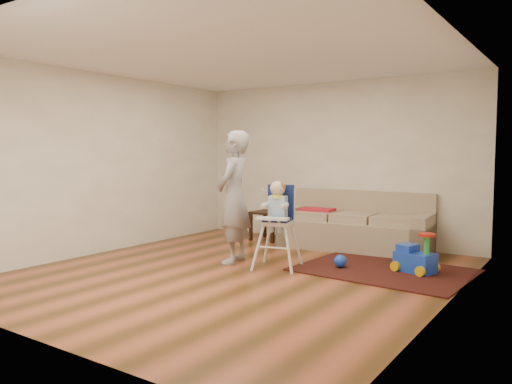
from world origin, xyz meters
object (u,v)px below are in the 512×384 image
Objects in this scene: ride_on_toy at (415,252)px; high_chair at (278,226)px; toy_ball at (340,261)px; side_table at (268,226)px; adult at (234,197)px; sofa at (355,221)px.

high_chair is at bearing -138.29° from ride_on_toy.
high_chair reaches higher than toy_ball.
adult reaches higher than side_table.
toy_ball is (0.37, -1.36, -0.35)m from sofa.
side_table is 2.34m from toy_ball.
adult reaches higher than ride_on_toy.
sofa is 1.31× the size of adult.
toy_ball is at bearing -144.04° from ride_on_toy.
sofa is at bearing 64.48° from high_chair.
side_table is 0.98× the size of ride_on_toy.
high_chair is (-1.58, -0.74, 0.28)m from ride_on_toy.
sofa is at bearing 2.64° from side_table.
sofa reaches higher than ride_on_toy.
ride_on_toy is (1.26, -1.05, -0.18)m from sofa.
ride_on_toy reaches higher than toy_ball.
toy_ball is (1.94, -1.29, -0.15)m from side_table.
high_chair reaches higher than side_table.
adult is at bearing 168.14° from high_chair.
side_table is at bearing 146.36° from toy_ball.
adult is (0.56, -1.76, 0.66)m from side_table.
high_chair is (-0.33, -1.80, 0.11)m from sofa.
adult is at bearing -144.36° from ride_on_toy.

